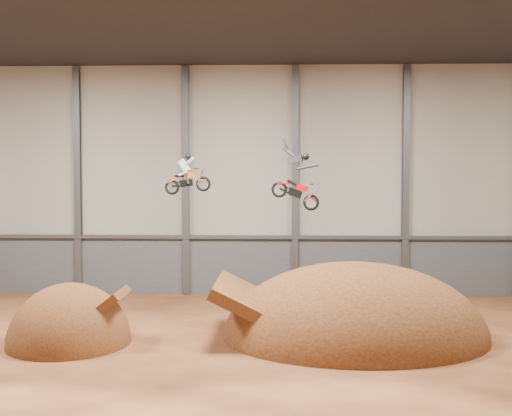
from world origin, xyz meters
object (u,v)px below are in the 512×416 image
at_px(fmx_rider_b, 292,175).
at_px(landing_ramp, 355,338).
at_px(takeoff_ramp, 70,344).
at_px(fmx_rider_a, 188,172).

bearing_deg(fmx_rider_b, landing_ramp, -14.37).
relative_size(takeoff_ramp, landing_ramp, 0.51).
xyz_separation_m(landing_ramp, fmx_rider_a, (-7.89, 2.60, 7.55)).
xyz_separation_m(fmx_rider_a, fmx_rider_b, (5.06, -1.20, -0.13)).
bearing_deg(takeoff_ramp, fmx_rider_a, 40.89).
xyz_separation_m(takeoff_ramp, landing_ramp, (12.63, 1.50, 0.00)).
bearing_deg(takeoff_ramp, fmx_rider_b, 16.50).
bearing_deg(fmx_rider_a, takeoff_ramp, -130.56).
bearing_deg(landing_ramp, fmx_rider_a, 161.75).
distance_m(takeoff_ramp, fmx_rider_b, 12.63).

